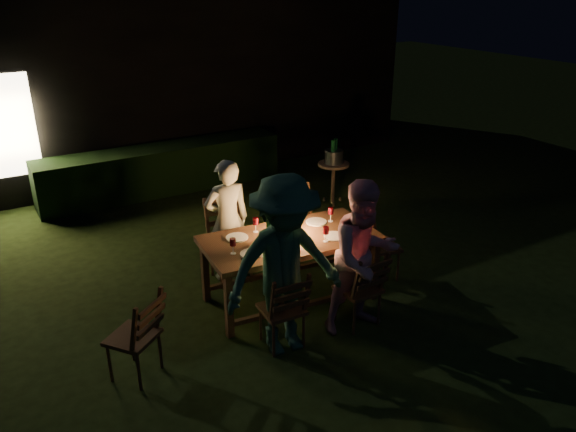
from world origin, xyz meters
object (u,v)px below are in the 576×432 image
person_house_side (227,220)px  bottle_bucket_a (333,155)px  chair_far_left (230,255)px  dining_table (290,243)px  person_opp_left (285,267)px  lantern (292,221)px  chair_near_left (283,322)px  person_opp_right (364,257)px  bottle_table (269,229)px  chair_near_right (359,301)px  chair_end (379,257)px  bottle_bucket_b (335,153)px  chair_spare (136,350)px  side_table (334,168)px  chair_far_right (302,240)px  ice_bucket (334,157)px

person_house_side → bottle_bucket_a: bearing=-146.3°
chair_far_left → dining_table: bearing=120.4°
person_opp_left → lantern: 1.00m
chair_near_left → lantern: 1.18m
person_opp_right → bottle_table: size_ratio=5.96×
person_opp_right → bottle_table: person_opp_right is taller
chair_near_right → chair_far_left: bearing=113.0°
chair_near_left → chair_end: (1.75, 0.61, 0.00)m
dining_table → bottle_bucket_b: size_ratio=6.34×
person_house_side → bottle_bucket_a: person_house_side is taller
chair_spare → bottle_bucket_a: bearing=-4.5°
dining_table → side_table: (2.17, 2.24, -0.12)m
dining_table → chair_far_left: bearing=120.2°
chair_far_right → person_opp_left: size_ratio=0.56×
dining_table → ice_bucket: (2.17, 2.24, 0.07)m
bottle_table → bottle_bucket_a: (2.37, 2.18, -0.10)m
dining_table → person_house_side: person_house_side is taller
chair_end → ice_bucket: size_ratio=3.10×
chair_near_left → chair_far_left: chair_far_left is taller
chair_spare → bottle_bucket_b: bottle_bucket_b is taller
chair_end → bottle_bucket_b: (1.00, 2.40, 0.57)m
chair_far_left → chair_far_right: (0.99, -0.09, -0.00)m
person_opp_left → side_table: person_opp_left is taller
bottle_bucket_a → chair_far_left: bearing=-150.9°
dining_table → person_opp_left: (-0.53, -0.77, 0.20)m
chair_end → side_table: chair_end is taller
person_opp_right → bottle_table: 1.08m
chair_near_left → chair_far_right: 1.84m
person_house_side → ice_bucket: (2.54, 1.38, 0.03)m
side_table → person_house_side: bearing=-151.5°
bottle_bucket_a → person_opp_right: bearing=-119.8°
bottle_bucket_b → chair_near_left: bearing=-132.4°
chair_near_left → person_opp_right: person_opp_right is taller
chair_far_left → chair_far_right: bearing=-179.8°
person_house_side → chair_near_right: bearing=119.6°
chair_far_left → lantern: bearing=124.9°
chair_near_left → person_house_side: bearing=88.6°
chair_far_right → person_opp_left: (-1.14, -1.49, 0.61)m
person_opp_left → bottle_table: bearing=76.3°
bottle_bucket_a → bottle_bucket_b: 0.13m
chair_end → side_table: 2.56m
chair_end → chair_spare: (-3.16, -0.32, 0.00)m
dining_table → chair_near_left: chair_near_left is taller
chair_near_left → chair_far_left: size_ratio=0.86×
chair_far_left → bottle_bucket_b: size_ratio=3.33×
chair_far_left → chair_end: (1.60, -0.92, -0.04)m
chair_near_left → dining_table: bearing=58.3°
chair_far_left → side_table: chair_far_left is taller
dining_table → chair_spare: bearing=-162.0°
chair_end → person_opp_left: 1.98m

